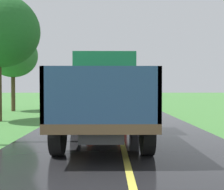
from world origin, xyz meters
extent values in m
cube|color=#2D2D30|center=(-0.53, 8.74, 0.68)|extent=(0.90, 5.51, 0.24)
cube|color=brown|center=(-0.53, 8.74, 0.88)|extent=(2.30, 5.80, 0.20)
cube|color=#197A4C|center=(-0.53, 10.69, 1.93)|extent=(2.10, 1.90, 1.90)
cube|color=black|center=(-0.53, 11.65, 2.26)|extent=(1.78, 0.02, 0.76)
cube|color=#2D517F|center=(-1.64, 7.77, 1.53)|extent=(0.08, 3.85, 1.10)
cube|color=#2D517F|center=(0.58, 7.77, 1.53)|extent=(0.08, 3.85, 1.10)
cube|color=#2D517F|center=(-0.53, 5.88, 1.53)|extent=(2.30, 0.08, 1.10)
cube|color=#2D517F|center=(-0.53, 9.65, 1.53)|extent=(2.30, 0.08, 1.10)
cylinder|color=black|center=(-1.58, 10.54, 0.58)|extent=(0.28, 1.00, 1.00)
cylinder|color=black|center=(0.52, 10.54, 0.58)|extent=(0.28, 1.00, 1.00)
cylinder|color=black|center=(-1.58, 7.15, 0.58)|extent=(0.28, 1.00, 1.00)
cylinder|color=black|center=(0.52, 7.15, 0.58)|extent=(0.28, 1.00, 1.00)
ellipsoid|color=#81A931|center=(-0.49, 6.39, 1.51)|extent=(0.47, 0.45, 0.45)
ellipsoid|color=#80BD20|center=(-1.29, 9.17, 1.50)|extent=(0.57, 0.56, 0.42)
ellipsoid|color=#89AE31|center=(-0.13, 8.43, 1.44)|extent=(0.57, 0.60, 0.43)
ellipsoid|color=#74B635|center=(-1.18, 6.20, 1.47)|extent=(0.52, 0.58, 0.46)
ellipsoid|color=#83AD27|center=(-1.00, 7.39, 1.47)|extent=(0.60, 0.55, 0.49)
ellipsoid|color=#74B12E|center=(-1.24, 7.39, 1.18)|extent=(0.42, 0.50, 0.51)
ellipsoid|color=#81C22B|center=(-1.10, 6.21, 1.17)|extent=(0.59, 0.70, 0.43)
ellipsoid|color=#82AA33|center=(-0.33, 8.72, 1.46)|extent=(0.46, 0.46, 0.49)
ellipsoid|color=#88AF21|center=(-0.71, 9.00, 1.13)|extent=(0.45, 0.48, 0.37)
ellipsoid|color=#73AA31|center=(-1.14, 6.41, 1.81)|extent=(0.47, 0.60, 0.48)
cube|color=#2D2D30|center=(-0.51, 19.30, 0.68)|extent=(0.90, 5.51, 0.24)
cube|color=brown|center=(-0.51, 19.30, 0.88)|extent=(2.30, 5.80, 0.20)
cube|color=silver|center=(-0.51, 21.25, 1.93)|extent=(2.10, 1.90, 1.90)
cube|color=black|center=(-0.51, 22.20, 2.26)|extent=(1.78, 0.02, 0.76)
cube|color=maroon|center=(-1.62, 18.32, 1.53)|extent=(0.08, 3.85, 1.10)
cube|color=maroon|center=(0.60, 18.32, 1.53)|extent=(0.08, 3.85, 1.10)
cube|color=maroon|center=(-0.51, 16.44, 1.53)|extent=(2.30, 0.08, 1.10)
cube|color=maroon|center=(-0.51, 20.21, 1.53)|extent=(2.30, 0.08, 1.10)
cylinder|color=black|center=(-1.56, 21.09, 0.58)|extent=(0.28, 1.00, 1.00)
cylinder|color=black|center=(0.54, 21.09, 0.58)|extent=(0.28, 1.00, 1.00)
cylinder|color=black|center=(-1.56, 17.70, 0.58)|extent=(0.28, 1.00, 1.00)
cylinder|color=black|center=(0.54, 17.70, 0.58)|extent=(0.28, 1.00, 1.00)
ellipsoid|color=#82AA28|center=(-0.88, 17.14, 1.46)|extent=(0.50, 0.62, 0.51)
ellipsoid|color=#8AC131|center=(0.00, 17.05, 1.51)|extent=(0.56, 0.57, 0.43)
ellipsoid|color=#72C028|center=(-0.24, 18.08, 1.47)|extent=(0.50, 0.55, 0.39)
ellipsoid|color=#76C02F|center=(0.03, 17.93, 1.82)|extent=(0.59, 0.68, 0.49)
ellipsoid|color=#72B634|center=(-0.07, 19.54, 1.80)|extent=(0.48, 0.55, 0.46)
ellipsoid|color=#7DAA2A|center=(-1.38, 18.17, 1.82)|extent=(0.51, 0.63, 0.40)
ellipsoid|color=#77AF22|center=(-1.02, 17.22, 1.12)|extent=(0.51, 0.54, 0.52)
ellipsoid|color=#72AB34|center=(0.06, 17.35, 1.50)|extent=(0.44, 0.40, 0.40)
ellipsoid|color=#89BC38|center=(-0.50, 17.67, 1.17)|extent=(0.45, 0.54, 0.40)
ellipsoid|color=#86BE34|center=(-0.31, 18.40, 1.14)|extent=(0.52, 0.55, 0.37)
ellipsoid|color=#8BBF32|center=(-1.37, 19.79, 1.46)|extent=(0.56, 0.67, 0.52)
cylinder|color=#4C3823|center=(-7.31, 20.66, 1.31)|extent=(0.28, 0.28, 2.62)
ellipsoid|color=#2D7033|center=(-7.31, 20.66, 4.02)|extent=(3.51, 3.51, 3.16)
camera|label=1|loc=(-0.37, 0.65, 1.66)|focal=44.37mm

